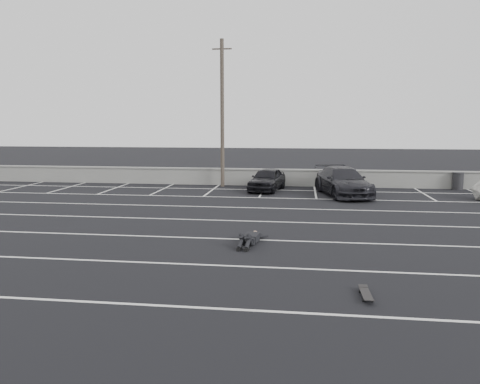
# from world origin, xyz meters

# --- Properties ---
(ground) EXTENTS (120.00, 120.00, 0.00)m
(ground) POSITION_xyz_m (0.00, 0.00, 0.00)
(ground) COLOR black
(ground) RESTS_ON ground
(seawall) EXTENTS (50.00, 0.45, 1.06)m
(seawall) POSITION_xyz_m (0.00, 14.00, 0.55)
(seawall) COLOR gray
(seawall) RESTS_ON ground
(stall_lines) EXTENTS (36.00, 20.05, 0.01)m
(stall_lines) POSITION_xyz_m (-0.08, 4.41, 0.00)
(stall_lines) COLOR silver
(stall_lines) RESTS_ON ground
(car_left) EXTENTS (2.28, 4.14, 1.33)m
(car_left) POSITION_xyz_m (1.22, 11.79, 0.67)
(car_left) COLOR black
(car_left) RESTS_ON ground
(car_right) EXTENTS (3.32, 5.58, 1.52)m
(car_right) POSITION_xyz_m (5.45, 10.48, 0.76)
(car_right) COLOR black
(car_right) RESTS_ON ground
(utility_pole) EXTENTS (1.19, 0.24, 8.89)m
(utility_pole) POSITION_xyz_m (-1.66, 13.20, 4.50)
(utility_pole) COLOR #4C4238
(utility_pole) RESTS_ON ground
(trash_bin) EXTENTS (0.75, 0.75, 1.03)m
(trash_bin) POSITION_xyz_m (12.38, 13.60, 0.52)
(trash_bin) COLOR #252527
(trash_bin) RESTS_ON ground
(person) EXTENTS (1.59, 2.72, 0.49)m
(person) POSITION_xyz_m (1.62, -0.25, 0.25)
(person) COLOR black
(person) RESTS_ON ground
(skateboard) EXTENTS (0.25, 0.83, 0.10)m
(skateboard) POSITION_xyz_m (4.71, -4.92, 0.08)
(skateboard) COLOR black
(skateboard) RESTS_ON ground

